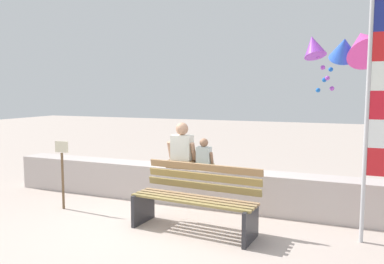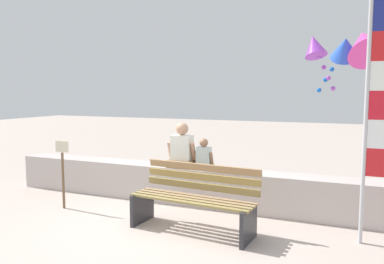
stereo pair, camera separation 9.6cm
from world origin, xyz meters
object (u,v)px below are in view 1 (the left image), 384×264
kite_blue (344,49)px  park_bench (196,200)px  person_adult (182,150)px  flag_banner (379,90)px  sign_post (62,168)px  kite_purple (314,47)px  person_child (204,157)px  kite_magenta (364,44)px

kite_blue → park_bench: bearing=-126.3°
park_bench → person_adult: person_adult is taller
flag_banner → park_bench: bearing=-170.3°
person_adult → sign_post: 1.96m
kite_purple → sign_post: kite_purple is taller
flag_banner → person_adult: bearing=166.1°
park_bench → kite_purple: kite_purple is taller
person_adult → kite_purple: size_ratio=0.76×
person_child → sign_post: 2.30m
park_bench → kite_magenta: bearing=47.6°
sign_post → kite_blue: bearing=29.7°
person_adult → person_child: size_ratio=1.49×
person_child → sign_post: bearing=-153.4°
kite_magenta → flag_banner: bearing=-86.8°
person_adult → kite_magenta: bearing=23.5°
park_bench → kite_magenta: 3.86m
park_bench → sign_post: size_ratio=1.61×
person_child → kite_magenta: kite_magenta is taller
person_adult → kite_magenta: kite_magenta is taller
person_adult → kite_magenta: (2.78, 1.21, 1.77)m
flag_banner → kite_purple: bearing=116.6°
park_bench → flag_banner: 2.69m
kite_blue → flag_banner: bearing=-78.1°
flag_banner → kite_magenta: (-0.11, 1.93, 0.78)m
flag_banner → sign_post: size_ratio=2.98×
person_adult → kite_blue: size_ratio=0.72×
flag_banner → kite_blue: size_ratio=3.12×
kite_magenta → kite_purple: kite_magenta is taller
kite_blue → kite_purple: kite_blue is taller
person_adult → flag_banner: 3.14m
kite_blue → sign_post: kite_blue is taller
park_bench → person_child: (-0.29, 1.09, 0.40)m
flag_banner → kite_purple: 2.14m
person_child → kite_purple: size_ratio=0.51×
person_adult → flag_banner: size_ratio=0.23×
kite_magenta → kite_blue: bearing=159.9°
park_bench → sign_post: bearing=178.3°
park_bench → sign_post: (-2.34, 0.07, 0.24)m
park_bench → kite_blue: 3.73m
person_child → kite_blue: size_ratio=0.48×
kite_blue → kite_purple: size_ratio=1.06×
person_adult → person_child: person_adult is taller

